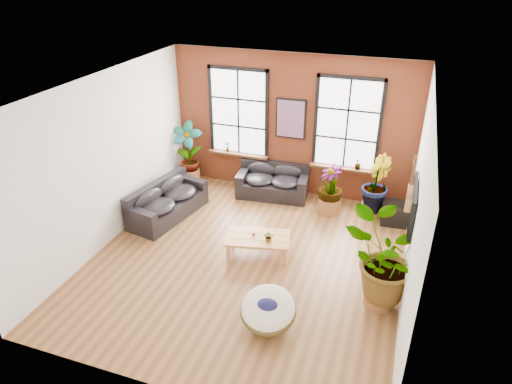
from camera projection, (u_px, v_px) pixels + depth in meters
room at (248, 179)px, 8.49m from camera, size 6.04×6.54×3.54m
sofa_back at (273, 182)px, 11.49m from camera, size 1.83×1.03×0.81m
sofa_left at (166, 202)px, 10.57m from camera, size 1.23×2.15×0.80m
coffee_table at (258, 239)px, 9.21m from camera, size 1.40×0.98×0.49m
papasan_chair at (268, 310)px, 7.38m from camera, size 1.01×1.03×0.69m
poster at (291, 119)px, 10.94m from camera, size 0.74×0.06×0.98m
tv_wall_unit at (411, 202)px, 8.12m from camera, size 0.13×1.86×1.20m
media_box at (395, 213)px, 10.33m from camera, size 0.63×0.54×0.50m
pot_back_left at (190, 176)px, 12.21m from camera, size 0.56×0.56×0.37m
pot_back_right at (372, 209)px, 10.67m from camera, size 0.51×0.51×0.35m
pot_right_wall at (379, 295)px, 7.96m from camera, size 0.70×0.70×0.39m
pot_mid at (329, 205)px, 10.80m from camera, size 0.68×0.68×0.38m
floor_plant_back_left at (188, 151)px, 11.86m from camera, size 0.89×0.67×1.54m
floor_plant_back_right at (375, 184)px, 10.39m from camera, size 0.66×0.79×1.34m
floor_plant_right_wall at (383, 261)px, 7.61m from camera, size 1.49×1.32×1.53m
floor_plant_mid at (330, 186)px, 10.58m from camera, size 0.84×0.84×1.08m
table_plant at (269, 237)px, 8.99m from camera, size 0.23×0.21×0.22m
sill_plant_left at (227, 147)px, 11.79m from camera, size 0.17×0.17×0.27m
sill_plant_right at (358, 164)px, 10.83m from camera, size 0.19×0.19×0.27m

